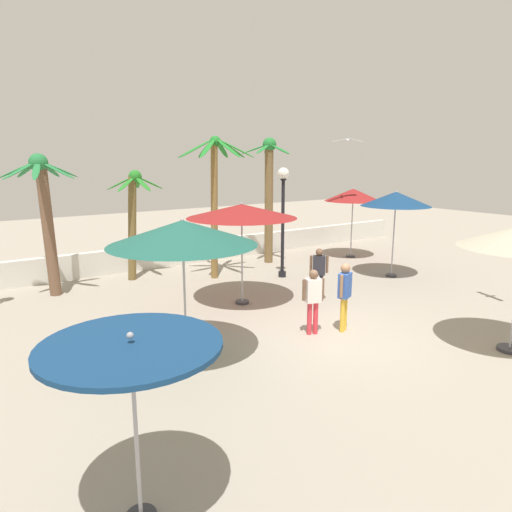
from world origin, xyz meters
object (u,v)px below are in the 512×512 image
patio_umbrella_0 (242,211)px  palm_tree_2 (215,185)px  palm_tree_1 (45,208)px  guest_3 (345,290)px  patio_umbrella_5 (131,355)px  guest_2 (319,269)px  patio_umbrella_4 (353,195)px  lamp_post_2 (283,206)px  palm_tree_3 (269,188)px  patio_umbrella_2 (183,233)px  guest_1 (313,296)px  palm_tree_0 (133,212)px  patio_umbrella_3 (396,199)px  seagull_0 (348,140)px

patio_umbrella_0 → palm_tree_2: bearing=74.0°
palm_tree_1 → guest_3: size_ratio=2.53×
palm_tree_1 → guest_3: palm_tree_1 is taller
patio_umbrella_5 → guest_2: bearing=34.7°
palm_tree_2 → guest_2: bearing=-74.7°
patio_umbrella_4 → lamp_post_2: size_ratio=0.77×
palm_tree_3 → guest_3: palm_tree_3 is taller
guest_2 → patio_umbrella_0: bearing=151.9°
patio_umbrella_2 → guest_1: bearing=-7.3°
guest_3 → palm_tree_2: bearing=89.8°
patio_umbrella_0 → palm_tree_1: palm_tree_1 is taller
patio_umbrella_4 → palm_tree_2: 6.62m
patio_umbrella_0 → patio_umbrella_4: (7.48, 2.81, -0.05)m
patio_umbrella_2 → guest_1: (3.21, -0.41, -1.77)m
patio_umbrella_5 → guest_3: 7.19m
lamp_post_2 → patio_umbrella_4: bearing=12.3°
patio_umbrella_4 → palm_tree_0: (-9.04, 1.74, -0.29)m
palm_tree_0 → guest_1: 7.89m
patio_umbrella_3 → palm_tree_1: size_ratio=0.71×
palm_tree_0 → patio_umbrella_5: bearing=-110.1°
palm_tree_0 → guest_2: bearing=-57.4°
palm_tree_1 → palm_tree_2: bearing=-10.4°
patio_umbrella_3 → palm_tree_1: bearing=157.1°
patio_umbrella_5 → palm_tree_2: (6.45, 9.46, 1.20)m
patio_umbrella_2 → patio_umbrella_5: 4.51m
patio_umbrella_3 → palm_tree_2: (-5.34, 3.53, 0.50)m
palm_tree_0 → guest_1: (1.66, -7.58, -1.43)m
patio_umbrella_2 → palm_tree_0: palm_tree_0 is taller
patio_umbrella_0 → lamp_post_2: bearing=31.9°
patio_umbrella_5 → patio_umbrella_3: bearing=26.7°
patio_umbrella_0 → seagull_0: 6.97m
patio_umbrella_3 → guest_3: size_ratio=1.80×
patio_umbrella_5 → lamp_post_2: lamp_post_2 is taller
patio_umbrella_0 → palm_tree_2: palm_tree_2 is taller
patio_umbrella_5 → lamp_post_2: size_ratio=0.61×
patio_umbrella_0 → palm_tree_3: (3.93, 4.05, 0.32)m
palm_tree_2 → palm_tree_1: bearing=169.6°
palm_tree_2 → palm_tree_3: 3.19m
patio_umbrella_0 → palm_tree_1: 6.07m
patio_umbrella_3 → patio_umbrella_5: size_ratio=1.31×
guest_2 → guest_3: bearing=-117.8°
guest_2 → palm_tree_3: bearing=69.8°
palm_tree_3 → lamp_post_2: palm_tree_3 is taller
palm_tree_3 → seagull_0: bearing=-39.6°
patio_umbrella_0 → guest_2: 2.92m
palm_tree_0 → palm_tree_1: palm_tree_1 is taller
guest_3 → seagull_0: (5.41, 5.40, 3.87)m
palm_tree_0 → patio_umbrella_4: bearing=-10.9°
palm_tree_2 → seagull_0: 5.72m
patio_umbrella_2 → lamp_post_2: (6.03, 4.43, -0.16)m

